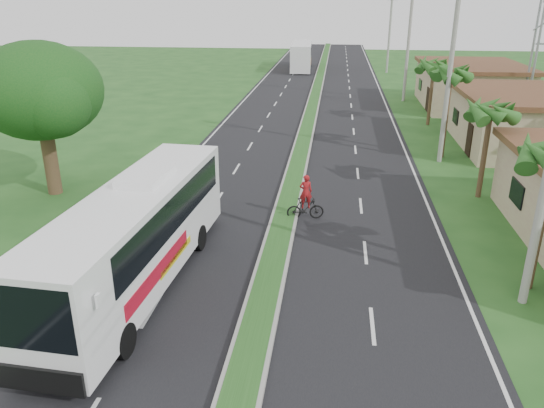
# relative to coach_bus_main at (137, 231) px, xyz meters

# --- Properties ---
(ground) EXTENTS (180.00, 180.00, 0.00)m
(ground) POSITION_rel_coach_bus_main_xyz_m (4.35, -1.55, -2.08)
(ground) COLOR #1F4B1B
(ground) RESTS_ON ground
(road_asphalt) EXTENTS (14.00, 160.00, 0.02)m
(road_asphalt) POSITION_rel_coach_bus_main_xyz_m (4.35, 18.45, -2.07)
(road_asphalt) COLOR black
(road_asphalt) RESTS_ON ground
(median_strip) EXTENTS (1.20, 160.00, 0.18)m
(median_strip) POSITION_rel_coach_bus_main_xyz_m (4.35, 18.45, -1.98)
(median_strip) COLOR gray
(median_strip) RESTS_ON ground
(lane_edge_left) EXTENTS (0.12, 160.00, 0.01)m
(lane_edge_left) POSITION_rel_coach_bus_main_xyz_m (-2.35, 18.45, -2.08)
(lane_edge_left) COLOR silver
(lane_edge_left) RESTS_ON ground
(lane_edge_right) EXTENTS (0.12, 160.00, 0.01)m
(lane_edge_right) POSITION_rel_coach_bus_main_xyz_m (11.05, 18.45, -2.08)
(lane_edge_right) COLOR silver
(lane_edge_right) RESTS_ON ground
(shop_mid) EXTENTS (7.60, 10.60, 3.67)m
(shop_mid) POSITION_rel_coach_bus_main_xyz_m (18.35, 20.45, -0.23)
(shop_mid) COLOR tan
(shop_mid) RESTS_ON ground
(shop_far) EXTENTS (8.60, 11.60, 3.82)m
(shop_far) POSITION_rel_coach_bus_main_xyz_m (18.35, 34.45, -0.15)
(shop_far) COLOR tan
(shop_far) RESTS_ON ground
(palm_verge_b) EXTENTS (2.40, 2.40, 5.05)m
(palm_verge_b) POSITION_rel_coach_bus_main_xyz_m (13.75, 10.45, 2.27)
(palm_verge_b) COLOR #473321
(palm_verge_b) RESTS_ON ground
(palm_verge_c) EXTENTS (2.40, 2.40, 5.85)m
(palm_verge_c) POSITION_rel_coach_bus_main_xyz_m (13.15, 17.45, 3.04)
(palm_verge_c) COLOR #473321
(palm_verge_c) RESTS_ON ground
(palm_verge_d) EXTENTS (2.40, 2.40, 5.25)m
(palm_verge_d) POSITION_rel_coach_bus_main_xyz_m (13.65, 26.45, 2.47)
(palm_verge_d) COLOR #473321
(palm_verge_d) RESTS_ON ground
(shade_tree) EXTENTS (6.30, 6.00, 7.54)m
(shade_tree) POSITION_rel_coach_bus_main_xyz_m (-7.76, 8.47, 2.95)
(shade_tree) COLOR #473321
(shade_tree) RESTS_ON ground
(utility_pole_b) EXTENTS (3.20, 0.28, 12.00)m
(utility_pole_b) POSITION_rel_coach_bus_main_xyz_m (12.82, 16.45, 4.17)
(utility_pole_b) COLOR gray
(utility_pole_b) RESTS_ON ground
(utility_pole_c) EXTENTS (1.60, 0.28, 11.00)m
(utility_pole_c) POSITION_rel_coach_bus_main_xyz_m (12.85, 36.45, 3.59)
(utility_pole_c) COLOR gray
(utility_pole_c) RESTS_ON ground
(utility_pole_d) EXTENTS (1.60, 0.28, 10.50)m
(utility_pole_d) POSITION_rel_coach_bus_main_xyz_m (12.85, 56.45, 3.34)
(utility_pole_d) COLOR gray
(utility_pole_d) RESTS_ON ground
(coach_bus_main) EXTENTS (3.15, 11.84, 3.79)m
(coach_bus_main) POSITION_rel_coach_bus_main_xyz_m (0.00, 0.00, 0.00)
(coach_bus_main) COLOR white
(coach_bus_main) RESTS_ON ground
(coach_bus_far) EXTENTS (3.09, 11.98, 3.46)m
(coach_bus_far) POSITION_rel_coach_bus_main_xyz_m (1.53, 58.64, -0.12)
(coach_bus_far) COLOR white
(coach_bus_far) RESTS_ON ground
(motorcyclist) EXTENTS (1.74, 0.79, 2.11)m
(motorcyclist) POSITION_rel_coach_bus_main_xyz_m (5.29, 6.54, -1.34)
(motorcyclist) COLOR black
(motorcyclist) RESTS_ON ground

